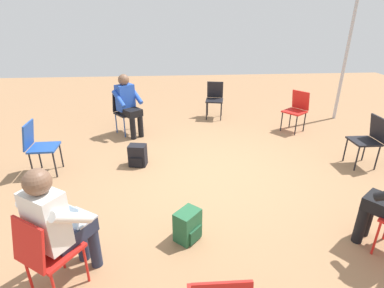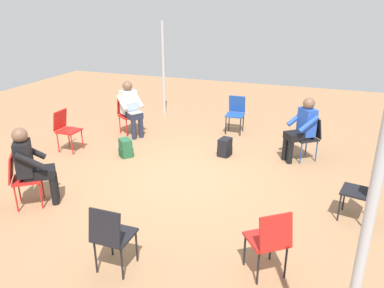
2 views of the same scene
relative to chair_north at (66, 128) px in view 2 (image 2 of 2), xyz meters
The scene contains 16 objects.
ground_plane 2.78m from the chair_north, 97.68° to the right, with size 16.44×16.44×0.00m, color #99704C.
chair_north is the anchor object (origin of this frame).
chair_east 3.77m from the chair_north, 52.35° to the right, with size 0.45×0.41×0.85m.
chair_northwest 2.23m from the chair_north, 158.91° to the right, with size 0.57×0.58×0.85m.
chair_west 4.06m from the chair_north, 135.79° to the right, with size 0.44×0.40×0.85m.
chair_northeast 1.53m from the chair_north, 25.81° to the right, with size 0.57×0.58×0.85m.
chair_southeast 4.84m from the chair_north, 75.49° to the right, with size 0.58×0.58×0.85m.
chair_south 5.60m from the chair_north, 98.26° to the right, with size 0.47×0.51×0.85m.
chair_southwest 5.11m from the chair_north, 118.01° to the right, with size 0.58×0.57×0.85m.
person_with_laptop 1.53m from the chair_north, 32.20° to the right, with size 0.63×0.64×1.24m.
person_in_black 2.20m from the chair_north, 154.71° to the right, with size 0.63×0.63×1.24m.
person_in_blue 4.69m from the chair_north, 76.28° to the right, with size 0.63×0.63×1.24m.
backpack_near_laptop_user 3.26m from the chair_north, 75.15° to the right, with size 0.31×0.28×0.36m.
backpack_by_empty_chair 1.34m from the chair_north, 84.46° to the right, with size 0.34×0.34×0.36m.
tent_pole_near 6.46m from the chair_north, 125.23° to the right, with size 0.07×0.07×2.71m, color #B2B2B7.
tent_pole_far 3.24m from the chair_north, 15.51° to the right, with size 0.07×0.07×2.44m, color #B2B2B7.
Camera 2 is at (-5.55, -2.16, 2.94)m, focal length 35.00 mm.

